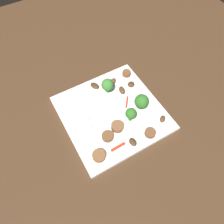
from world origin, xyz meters
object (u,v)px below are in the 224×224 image
at_px(mushroom_2, 122,90).
at_px(mushroom_4, 163,119).
at_px(broccoli_floret_1, 108,85).
at_px(mushroom_3, 113,81).
at_px(plate, 112,113).
at_px(mushroom_1, 132,142).
at_px(sausage_slice_2, 108,136).
at_px(sausage_slice_4, 117,126).
at_px(pepper_strip_2, 118,147).
at_px(mushroom_0, 131,84).
at_px(fork, 86,110).
at_px(mushroom_5, 94,86).
at_px(broccoli_floret_2, 142,102).
at_px(broccoli_floret_0, 131,114).
at_px(sausage_slice_3, 99,156).
at_px(pepper_strip_0, 127,102).
at_px(sausage_slice_0, 127,73).
at_px(sausage_slice_1, 150,133).

distance_m(mushroom_2, mushroom_4, 0.15).
relative_size(broccoli_floret_1, mushroom_3, 1.92).
distance_m(broccoli_floret_1, mushroom_4, 0.19).
distance_m(plate, mushroom_4, 0.15).
height_order(broccoli_floret_1, mushroom_1, broccoli_floret_1).
distance_m(broccoli_floret_1, sausage_slice_2, 0.16).
height_order(sausage_slice_4, pepper_strip_2, sausage_slice_4).
relative_size(plate, mushroom_0, 12.26).
distance_m(sausage_slice_4, mushroom_2, 0.13).
xyz_separation_m(fork, mushroom_5, (0.07, -0.06, 0.00)).
height_order(fork, sausage_slice_2, sausage_slice_2).
relative_size(sausage_slice_2, mushroom_3, 1.17).
xyz_separation_m(sausage_slice_4, mushroom_1, (-0.06, -0.01, -0.00)).
distance_m(mushroom_3, mushroom_4, 0.19).
relative_size(broccoli_floret_2, mushroom_4, 2.28).
bearing_deg(broccoli_floret_0, mushroom_0, -33.58).
bearing_deg(mushroom_4, mushroom_3, 16.23).
xyz_separation_m(plate, sausage_slice_3, (-0.10, 0.10, 0.01)).
height_order(mushroom_2, mushroom_5, mushroom_2).
xyz_separation_m(broccoli_floret_1, mushroom_3, (0.02, -0.03, -0.03)).
bearing_deg(pepper_strip_0, broccoli_floret_0, 157.53).
distance_m(plate, broccoli_floret_0, 0.07).
bearing_deg(pepper_strip_0, mushroom_1, 154.26).
bearing_deg(mushroom_0, sausage_slice_0, -13.52).
distance_m(broccoli_floret_0, mushroom_5, 0.16).
bearing_deg(broccoli_floret_0, plate, 35.36).
relative_size(mushroom_5, pepper_strip_2, 0.75).
distance_m(broccoli_floret_2, mushroom_1, 0.12).
bearing_deg(fork, broccoli_floret_2, -102.65).
relative_size(mushroom_3, pepper_strip_2, 0.65).
relative_size(sausage_slice_3, mushroom_3, 1.27).
distance_m(broccoli_floret_0, sausage_slice_1, 0.07).
height_order(sausage_slice_4, pepper_strip_0, sausage_slice_4).
distance_m(sausage_slice_2, mushroom_2, 0.16).
distance_m(broccoli_floret_0, pepper_strip_2, 0.10).
relative_size(broccoli_floret_1, sausage_slice_1, 1.73).
height_order(fork, mushroom_1, mushroom_1).
distance_m(mushroom_4, pepper_strip_0, 0.11).
distance_m(sausage_slice_2, sausage_slice_3, 0.06).
distance_m(broccoli_floret_0, broccoli_floret_2, 0.05).
bearing_deg(mushroom_2, broccoli_floret_1, 61.04).
bearing_deg(mushroom_1, plate, -0.93).
xyz_separation_m(broccoli_floret_1, mushroom_2, (-0.02, -0.04, -0.03)).
distance_m(sausage_slice_3, mushroom_1, 0.09).
height_order(mushroom_0, mushroom_5, mushroom_0).
bearing_deg(sausage_slice_0, mushroom_3, 97.40).
relative_size(broccoli_floret_2, sausage_slice_2, 1.68).
bearing_deg(mushroom_4, mushroom_0, 3.69).
distance_m(fork, sausage_slice_2, 0.11).
distance_m(broccoli_floret_0, pepper_strip_0, 0.06).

